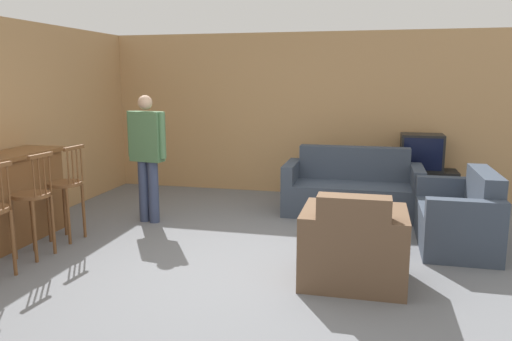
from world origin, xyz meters
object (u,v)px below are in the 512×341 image
at_px(tv_unit, 419,187).
at_px(person_by_window, 147,151).
at_px(couch_far, 352,191).
at_px(book_on_table, 359,211).
at_px(tv, 422,152).
at_px(bar_chair_mid, 33,203).
at_px(loveseat_right, 459,219).
at_px(bar_chair_far, 66,191).
at_px(armchair_near, 353,249).
at_px(coffee_table, 358,215).

distance_m(tv_unit, person_by_window, 4.06).
distance_m(couch_far, book_on_table, 1.31).
relative_size(tv, book_on_table, 2.86).
xyz_separation_m(bar_chair_mid, loveseat_right, (4.45, 1.40, -0.27)).
height_order(loveseat_right, book_on_table, loveseat_right).
xyz_separation_m(bar_chair_far, loveseat_right, (4.45, 0.81, -0.27)).
distance_m(couch_far, tv, 1.32).
bearing_deg(couch_far, bar_chair_mid, -141.50).
bearing_deg(bar_chair_mid, couch_far, 38.50).
xyz_separation_m(couch_far, loveseat_right, (1.24, -1.15, -0.00)).
distance_m(armchair_near, loveseat_right, 1.74).
height_order(bar_chair_far, person_by_window, person_by_window).
distance_m(bar_chair_mid, bar_chair_far, 0.59).
xyz_separation_m(loveseat_right, person_by_window, (-3.84, 0.11, 0.62)).
bearing_deg(book_on_table, loveseat_right, 7.57).
distance_m(bar_chair_far, loveseat_right, 4.53).
relative_size(bar_chair_far, tv_unit, 1.06).
bearing_deg(couch_far, tv_unit, 38.21).
bearing_deg(tv, armchair_near, -104.71).
xyz_separation_m(bar_chair_mid, bar_chair_far, (0.00, 0.59, 0.00)).
bearing_deg(bar_chair_mid, bar_chair_far, 90.00).
height_order(tv_unit, book_on_table, tv_unit).
height_order(loveseat_right, coffee_table, loveseat_right).
relative_size(bar_chair_far, coffee_table, 1.28).
height_order(coffee_table, tv, tv).
bearing_deg(tv_unit, couch_far, -141.79).
distance_m(bar_chair_far, tv_unit, 4.99).
distance_m(bar_chair_mid, tv_unit, 5.34).
bearing_deg(person_by_window, book_on_table, -5.27).
bearing_deg(armchair_near, book_on_table, 89.15).
relative_size(loveseat_right, person_by_window, 0.81).
distance_m(bar_chair_mid, book_on_table, 3.57).
bearing_deg(couch_far, bar_chair_far, -148.55).
bearing_deg(tv, book_on_table, -112.01).
height_order(couch_far, loveseat_right, couch_far).
bearing_deg(bar_chair_far, tv_unit, 33.12).
bearing_deg(bar_chair_mid, book_on_table, 20.53).
relative_size(bar_chair_mid, loveseat_right, 0.83).
height_order(tv_unit, person_by_window, person_by_window).
relative_size(bar_chair_far, loveseat_right, 0.83).
relative_size(bar_chair_far, book_on_table, 5.27).
xyz_separation_m(tv, book_on_table, (-0.83, -2.06, -0.42)).
distance_m(armchair_near, book_on_table, 1.18).
distance_m(couch_far, person_by_window, 2.87).
bearing_deg(armchair_near, loveseat_right, 49.71).
xyz_separation_m(couch_far, tv, (0.97, 0.76, 0.47)).
bearing_deg(book_on_table, tv_unit, 68.02).
bearing_deg(armchair_near, tv, 75.29).
xyz_separation_m(tv_unit, book_on_table, (-0.83, -2.06, 0.12)).
distance_m(bar_chair_mid, armchair_near, 3.33).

